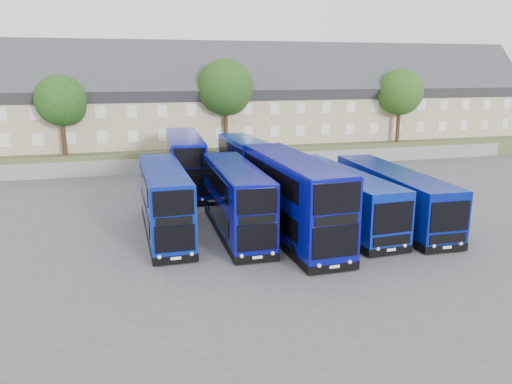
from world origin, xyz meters
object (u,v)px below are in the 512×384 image
object	(u,v)px
dd_front_left	(165,203)
tree_far	(414,88)
dd_front_mid	(236,201)
tree_west	(63,102)
coach_east_a	(338,198)
tree_east	(401,94)
tree_mid	(226,90)

from	to	relation	value
dd_front_left	tree_far	world-z (taller)	tree_far
dd_front_mid	tree_west	distance (m)	25.28
dd_front_mid	coach_east_a	bearing A→B (deg)	3.90
dd_front_left	dd_front_mid	bearing A→B (deg)	-12.36
dd_front_left	tree_east	bearing A→B (deg)	35.75
tree_mid	tree_far	world-z (taller)	tree_mid
dd_front_mid	coach_east_a	world-z (taller)	dd_front_mid
tree_east	tree_far	distance (m)	9.23
dd_front_mid	tree_east	size ratio (longest dim) A/B	1.33
coach_east_a	tree_east	bearing A→B (deg)	48.52
tree_west	dd_front_mid	bearing A→B (deg)	-61.29
dd_front_left	tree_far	bearing A→B (deg)	38.47
coach_east_a	tree_far	distance (m)	37.05
tree_west	tree_east	bearing A→B (deg)	0.00
dd_front_mid	tree_west	world-z (taller)	tree_west
tree_west	tree_east	world-z (taller)	tree_east
tree_west	tree_far	world-z (taller)	tree_far
dd_front_left	tree_far	distance (m)	44.63
tree_mid	tree_east	bearing A→B (deg)	-1.43
dd_front_left	coach_east_a	xyz separation A→B (m)	(11.38, -0.55, -0.31)
dd_front_mid	coach_east_a	xyz separation A→B (m)	(7.05, 0.36, -0.35)
dd_front_mid	tree_west	bearing A→B (deg)	119.69
dd_front_left	coach_east_a	size ratio (longest dim) A/B	0.80
tree_mid	tree_east	size ratio (longest dim) A/B	1.12
tree_east	tree_mid	bearing A→B (deg)	178.57
dd_front_left	tree_mid	xyz separation A→B (m)	(8.42, 21.34, 5.99)
dd_front_left	tree_mid	world-z (taller)	tree_mid
dd_front_left	dd_front_mid	size ratio (longest dim) A/B	0.98
tree_west	tree_east	size ratio (longest dim) A/B	0.94
dd_front_mid	tree_east	world-z (taller)	tree_east
tree_east	tree_far	bearing A→B (deg)	49.40
tree_west	coach_east_a	bearing A→B (deg)	-48.45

